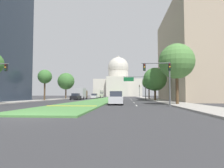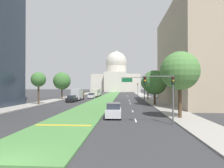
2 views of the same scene
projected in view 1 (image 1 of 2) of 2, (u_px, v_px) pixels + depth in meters
name	position (u px, v px, depth m)	size (l,w,h in m)	color
ground_plane	(111.00, 98.00, 77.30)	(288.74, 288.74, 0.00)	#333335
grass_median	(110.00, 98.00, 70.77)	(6.21, 118.12, 0.14)	#4C8442
median_curb_nose	(72.00, 106.00, 21.53)	(5.59, 0.50, 0.04)	gold
lane_dashes_right	(131.00, 99.00, 56.82)	(0.16, 60.96, 0.01)	silver
sidewalk_left	(68.00, 98.00, 65.24)	(4.00, 118.12, 0.15)	#9E9991
sidewalk_right	(150.00, 99.00, 63.22)	(4.00, 118.12, 0.15)	#9E9991
midrise_block_right	(195.00, 55.00, 44.74)	(12.27, 26.99, 20.85)	tan
capitol_building	(118.00, 82.00, 142.49)	(33.04, 29.05, 29.58)	beige
traffic_light_near_right	(162.00, 74.00, 22.55)	(3.34, 0.35, 5.20)	#515456
traffic_light_far_right	(139.00, 90.00, 75.40)	(0.28, 0.35, 5.20)	#515456
overhead_guide_sign	(137.00, 83.00, 53.51)	(6.19, 0.20, 6.50)	#515456
street_tree_right_near	(177.00, 61.00, 26.42)	(4.78, 4.78, 8.31)	#4C3823
street_tree_left_mid	(45.00, 77.00, 43.51)	(3.10, 3.10, 6.95)	#4C3823
street_tree_right_mid	(155.00, 79.00, 42.86)	(5.12, 5.12, 7.31)	#4C3823
street_tree_left_far	(66.00, 81.00, 60.46)	(5.16, 5.16, 8.10)	#4C3823
street_tree_right_far	(149.00, 82.00, 57.17)	(3.99, 3.99, 6.97)	#4C3823
sedan_lead_stopped	(116.00, 98.00, 26.97)	(2.06, 4.21, 1.86)	#BCBCC1
sedan_midblock	(76.00, 97.00, 50.65)	(2.15, 4.20, 1.71)	black
sedan_distant	(94.00, 96.00, 65.83)	(1.96, 4.31, 1.70)	silver
box_truck_delivery	(81.00, 94.00, 56.60)	(2.40, 6.40, 3.20)	brown
city_bus	(98.00, 93.00, 74.32)	(2.62, 11.00, 2.95)	beige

